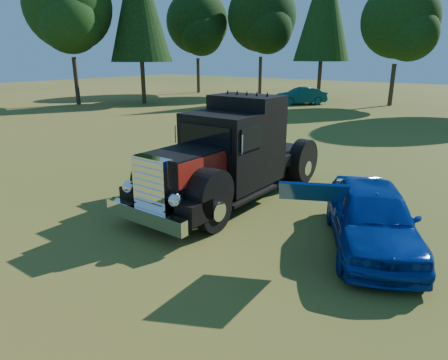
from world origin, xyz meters
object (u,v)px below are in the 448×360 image
hotrod_coupe (371,216)px  spectator_near (174,173)px  distant_teal_car (301,96)px  diamond_t_truck (229,158)px  spectator_far (188,162)px

hotrod_coupe → spectator_near: size_ratio=2.93×
spectator_near → distant_teal_car: size_ratio=0.36×
diamond_t_truck → hotrod_coupe: diamond_t_truck is taller
spectator_near → spectator_far: size_ratio=0.91×
spectator_near → spectator_far: (-0.30, 0.97, 0.08)m
spectator_near → distant_teal_car: 25.27m
spectator_near → spectator_far: 1.02m
diamond_t_truck → distant_teal_car: size_ratio=1.63×
hotrod_coupe → distant_teal_car: 27.36m
diamond_t_truck → hotrod_coupe: size_ratio=1.56×
distant_teal_car → spectator_near: bearing=-30.8°
diamond_t_truck → distant_teal_car: 24.92m
hotrod_coupe → spectator_far: bearing=173.4°
hotrod_coupe → distant_teal_car: size_ratio=1.05×
spectator_far → spectator_near: bearing=-121.7°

